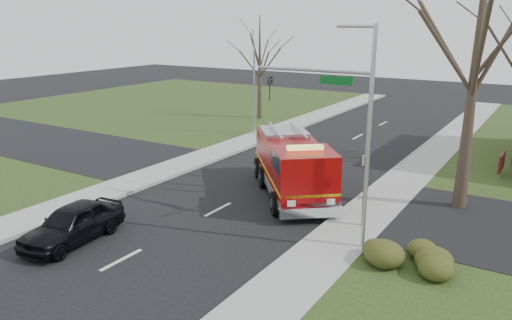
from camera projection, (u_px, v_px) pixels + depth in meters
The scene contains 13 objects.
ground at pixel (218, 210), 23.22m from camera, with size 120.00×120.00×0.00m, color black.
sidewalk_right at pixel (343, 238), 20.04m from camera, with size 2.40×80.00×0.15m, color gray.
sidewalk_left at pixel (123, 186), 26.36m from camera, with size 2.40×80.00×0.15m, color gray.
cross_street_left at pixel (11, 136), 37.89m from camera, with size 30.00×8.00×0.15m, color black.
health_center_sign at pixel (502, 162), 27.85m from camera, with size 0.12×2.00×1.40m.
hedge_corner at pixel (406, 252), 17.65m from camera, with size 2.80×2.00×0.90m, color #313814.
bare_tree_near at pixel (477, 47), 21.29m from camera, with size 6.00×6.00×12.00m.
bare_tree_left at pixel (260, 56), 43.18m from camera, with size 4.50×4.50×9.00m.
traffic_signal_mast at pixel (339, 116), 20.53m from camera, with size 5.29×0.18×6.80m.
streetlight_pole at pixel (367, 134), 17.95m from camera, with size 1.48×0.16×8.40m.
utility_pole_far at pixel (254, 90), 37.19m from camera, with size 0.14×0.14×7.00m, color gray.
fire_engine at pixel (293, 168), 24.82m from camera, with size 7.07×7.78×3.18m.
parked_car_maroon at pixel (73, 223), 19.67m from camera, with size 1.82×4.53×1.54m, color black.
Camera 1 is at (13.02, -17.51, 8.45)m, focal length 35.00 mm.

